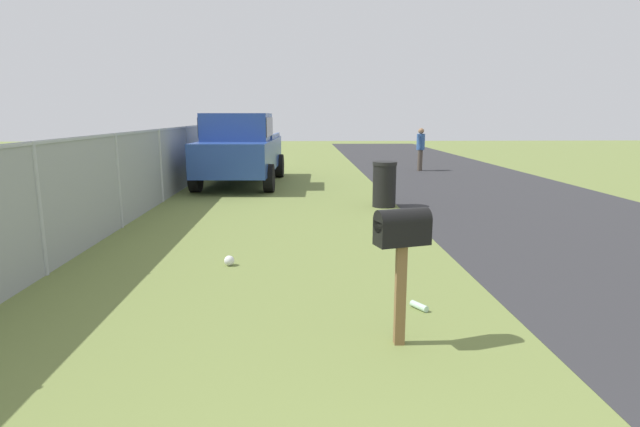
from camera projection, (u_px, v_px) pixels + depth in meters
name	position (u px, v px, depth m)	size (l,w,h in m)	color
mailbox	(402.00, 238.00, 4.38)	(0.32, 0.51, 1.25)	brown
pickup_truck	(240.00, 147.00, 14.80)	(5.20, 2.40, 2.09)	#284793
trash_bin	(384.00, 184.00, 11.30)	(0.55, 0.55, 1.02)	black
pedestrian	(421.00, 146.00, 18.55)	(0.44, 0.36, 1.57)	#4C4238
fence_section	(142.00, 169.00, 10.47)	(19.68, 0.07, 1.73)	#9EA3A8
litter_bag_midfield_a	(229.00, 261.00, 6.92)	(0.14, 0.14, 0.14)	silver
litter_bottle_near_hydrant	(419.00, 306.00, 5.37)	(0.07, 0.07, 0.22)	#B2D8BF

